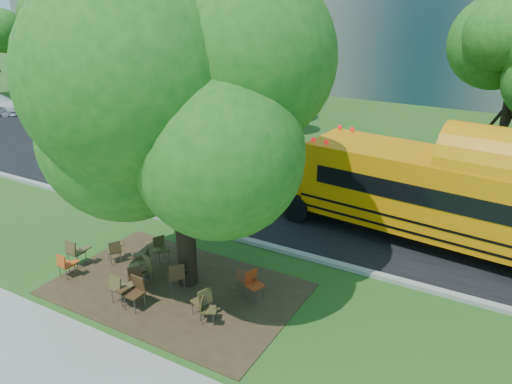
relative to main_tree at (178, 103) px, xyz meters
The scene contains 30 objects.
ground 5.47m from the main_tree, behind, with size 160.00×160.00×0.00m, color #224C17.
sidewalk 7.35m from the main_tree, 102.80° to the right, with size 60.00×4.00×0.04m, color gray.
dirt_patch 5.36m from the main_tree, 105.60° to the right, with size 7.00×4.50×0.03m, color #382819.
asphalt_road 8.92m from the main_tree, 99.02° to the left, with size 80.00×8.00×0.04m, color black.
kerb_near 6.21m from the main_tree, 110.10° to the left, with size 80.00×0.25×0.14m, color gray.
kerb_far 12.40m from the main_tree, 95.74° to the left, with size 80.00×0.25×0.14m, color gray.
bg_tree_0 18.53m from the main_tree, 135.12° to the left, with size 5.20×5.20×7.18m.
bg_tree_1 25.94m from the main_tree, 144.50° to the left, with size 6.00×6.00×8.40m.
bg_tree_2 17.23m from the main_tree, 110.86° to the left, with size 4.80×4.80×6.62m.
main_tree is the anchor object (origin of this frame).
school_bus 9.76m from the main_tree, 41.99° to the left, with size 12.76×3.97×3.07m.
chair_0 6.05m from the main_tree, 165.22° to the right, with size 0.61×0.56×0.94m.
chair_1 6.10m from the main_tree, 155.06° to the right, with size 0.54×0.47×0.80m.
chair_2 5.08m from the main_tree, 137.63° to the right, with size 0.55×0.69×0.81m.
chair_3 4.98m from the main_tree, 151.29° to the right, with size 0.68×0.54×0.87m.
chair_4 5.19m from the main_tree, 118.72° to the right, with size 0.62×0.54×0.92m.
chair_5 5.09m from the main_tree, 106.10° to the right, with size 0.63×0.56×0.95m.
chair_6 5.10m from the main_tree, 39.66° to the right, with size 0.55×0.71×0.89m.
chair_7 5.28m from the main_tree, 39.81° to the right, with size 0.61×0.53×0.78m.
chair_8 5.56m from the main_tree, behind, with size 0.53×0.67×0.80m.
chair_9 5.03m from the main_tree, 169.40° to the right, with size 0.74×0.59×0.88m.
chair_10 5.11m from the main_tree, 158.58° to the left, with size 0.54×0.69×0.84m.
chair_11 4.80m from the main_tree, 89.25° to the right, with size 0.64×0.81×0.94m.
chair_12 5.25m from the main_tree, ahead, with size 0.53×0.68×0.86m.
chair_13 5.16m from the main_tree, 12.17° to the left, with size 0.58×0.49×0.83m.
black_car 9.93m from the main_tree, 148.15° to the left, with size 1.74×4.31×1.47m, color black.
bg_car_silver 17.98m from the main_tree, 147.32° to the left, with size 1.54×4.43×1.46m, color #929297.
bg_car_red 15.06m from the main_tree, 138.53° to the left, with size 2.25×4.88×1.36m, color #631210.
pedestrian_a 21.07m from the main_tree, 136.78° to the left, with size 0.62×0.41×1.71m, color navy.
pedestrian_b 21.26m from the main_tree, 144.95° to the left, with size 0.88×0.68×1.81m, color #7E694B.
Camera 1 is at (9.07, -10.05, 8.05)m, focal length 35.00 mm.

